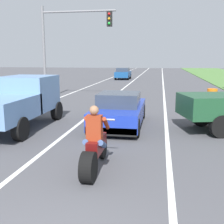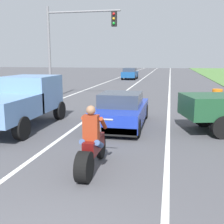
{
  "view_description": "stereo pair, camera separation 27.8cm",
  "coord_description": "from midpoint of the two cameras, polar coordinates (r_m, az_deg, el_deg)",
  "views": [
    {
      "loc": [
        1.52,
        -2.63,
        2.69
      ],
      "look_at": [
        0.01,
        6.12,
        1.0
      ],
      "focal_mm": 45.2,
      "sensor_mm": 36.0,
      "label": 1
    },
    {
      "loc": [
        1.79,
        -2.58,
        2.69
      ],
      "look_at": [
        0.01,
        6.12,
        1.0
      ],
      "focal_mm": 45.2,
      "sensor_mm": 36.0,
      "label": 2
    }
  ],
  "objects": [
    {
      "name": "motorcycle_with_rider",
      "position": [
        6.77,
        -4.73,
        -7.29
      ],
      "size": [
        0.7,
        2.21,
        1.62
      ],
      "color": "black",
      "rests_on": "ground"
    },
    {
      "name": "sports_car_blue",
      "position": [
        11.3,
        0.83,
        0.26
      ],
      "size": [
        1.84,
        4.3,
        1.37
      ],
      "color": "#1E38B2",
      "rests_on": "ground"
    },
    {
      "name": "lane_stripe_left_solid",
      "position": [
        23.83,
        -7.52,
        4.2
      ],
      "size": [
        0.14,
        120.0,
        0.01
      ],
      "primitive_type": "cube",
      "color": "white",
      "rests_on": "ground"
    },
    {
      "name": "lane_stripe_centre_dashed",
      "position": [
        23.02,
        1.09,
        4.07
      ],
      "size": [
        0.14,
        120.0,
        0.01
      ],
      "primitive_type": "cube",
      "color": "white",
      "rests_on": "ground"
    },
    {
      "name": "traffic_light_mast_near",
      "position": [
        19.0,
        -9.8,
        14.62
      ],
      "size": [
        4.88,
        0.34,
        6.0
      ],
      "color": "gray",
      "rests_on": "ground"
    },
    {
      "name": "pickup_truck_left_lane_light_blue",
      "position": [
        11.53,
        -19.02,
        2.29
      ],
      "size": [
        2.02,
        4.8,
        1.98
      ],
      "color": "#6B93C6",
      "rests_on": "ground"
    },
    {
      "name": "construction_barrel_mid",
      "position": [
        17.04,
        19.12,
        2.8
      ],
      "size": [
        0.58,
        0.58,
        1.0
      ],
      "color": "orange",
      "rests_on": "ground"
    },
    {
      "name": "distant_car_far_ahead",
      "position": [
        37.39,
        2.04,
        7.82
      ],
      "size": [
        1.8,
        4.0,
        1.5
      ],
      "color": "#194C8C",
      "rests_on": "ground"
    },
    {
      "name": "construction_barrel_nearest",
      "position": [
        13.38,
        19.22,
        0.76
      ],
      "size": [
        0.58,
        0.58,
        1.0
      ],
      "color": "orange",
      "rests_on": "ground"
    },
    {
      "name": "lane_stripe_right_solid",
      "position": [
        22.76,
        10.1,
        3.83
      ],
      "size": [
        0.14,
        120.0,
        0.01
      ],
      "primitive_type": "cube",
      "color": "white",
      "rests_on": "ground"
    }
  ]
}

